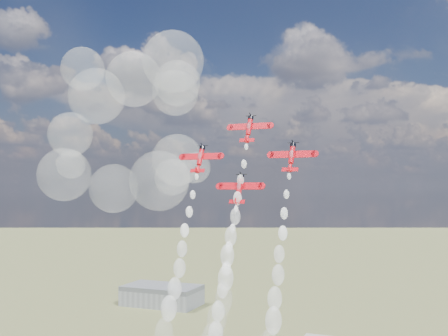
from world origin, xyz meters
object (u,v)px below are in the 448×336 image
object	(u,v)px
hangar	(162,295)
plane_left	(200,158)
plane_lead	(249,128)
plane_slot	(239,188)
plane_right	(292,156)

from	to	relation	value
hangar	plane_left	xyz separation A→B (m)	(109.43, -177.18, 80.64)
plane_lead	plane_left	distance (m)	16.12
plane_left	plane_slot	distance (m)	16.12
plane_right	plane_slot	xyz separation A→B (m)	(-13.21, -3.92, -8.37)
hangar	plane_slot	distance (m)	230.35
plane_lead	plane_left	xyz separation A→B (m)	(-13.21, -3.92, -8.37)
hangar	plane_left	distance (m)	223.32
hangar	plane_lead	size ratio (longest dim) A/B	4.17
plane_right	plane_slot	size ratio (longest dim) A/B	1.00
plane_right	plane_left	bearing A→B (deg)	180.00
plane_left	plane_right	bearing A→B (deg)	0.00
hangar	plane_right	world-z (taller)	plane_right
hangar	plane_slot	size ratio (longest dim) A/B	4.17
hangar	plane_slot	world-z (taller)	plane_slot
plane_left	plane_slot	size ratio (longest dim) A/B	1.00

